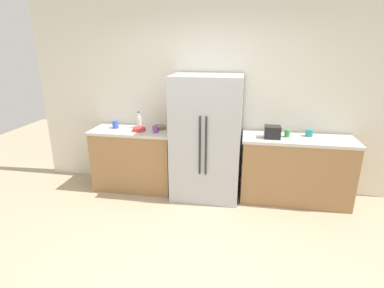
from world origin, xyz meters
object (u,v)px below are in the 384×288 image
at_px(refrigerator, 206,138).
at_px(cup_a, 155,129).
at_px(bowl_a, 139,129).
at_px(bowl_b, 159,127).
at_px(toaster, 272,132).
at_px(bottle_a, 139,121).
at_px(cup_d, 287,133).
at_px(cup_b, 116,124).
at_px(cup_c, 309,133).

relative_size(refrigerator, cup_a, 19.62).
relative_size(bowl_a, bowl_b, 0.95).
xyz_separation_m(toaster, cup_a, (-1.60, -0.02, -0.04)).
relative_size(refrigerator, bottle_a, 7.04).
height_order(cup_d, bowl_a, cup_d).
height_order(cup_d, bowl_b, cup_d).
height_order(cup_a, bowl_a, cup_a).
distance_m(refrigerator, bottle_a, 1.06).
height_order(refrigerator, cup_b, refrigerator).
bearing_deg(bowl_b, cup_a, -89.61).
relative_size(cup_c, bowl_a, 0.53).
distance_m(cup_c, bowl_a, 2.36).
xyz_separation_m(bottle_a, cup_a, (0.31, -0.21, -0.05)).
distance_m(bowl_a, bowl_b, 0.30).
bearing_deg(cup_b, bottle_a, 14.26).
bearing_deg(toaster, cup_b, 177.42).
bearing_deg(toaster, cup_a, -179.21).
distance_m(bottle_a, bowl_a, 0.19).
bearing_deg(cup_a, cup_d, 3.65).
distance_m(cup_b, cup_d, 2.46).
relative_size(cup_c, bowl_b, 0.50).
distance_m(toaster, bowl_a, 1.86).
bearing_deg(cup_c, cup_b, -178.55).
distance_m(bottle_a, cup_c, 2.42).
bearing_deg(cup_d, bowl_b, 177.32).
bearing_deg(cup_c, bottle_a, 179.62).
bearing_deg(refrigerator, cup_a, -177.18).
height_order(toaster, bottle_a, bottle_a).
height_order(cup_a, cup_d, cup_d).
distance_m(refrigerator, cup_c, 1.39).
distance_m(cup_d, bowl_b, 1.81).
distance_m(refrigerator, cup_a, 0.73).
height_order(toaster, cup_a, toaster).
xyz_separation_m(toaster, bowl_a, (-1.86, 0.02, -0.06)).
height_order(refrigerator, toaster, refrigerator).
distance_m(cup_a, bowl_b, 0.20).
distance_m(bottle_a, cup_b, 0.35).
distance_m(refrigerator, cup_b, 1.38).
relative_size(refrigerator, toaster, 8.31).
bearing_deg(cup_b, toaster, -2.58).
bearing_deg(refrigerator, cup_b, 176.33).
xyz_separation_m(cup_a, bowl_b, (-0.00, 0.20, -0.02)).
height_order(toaster, bowl_a, toaster).
relative_size(toaster, cup_d, 2.11).
relative_size(cup_d, bowl_b, 0.51).
height_order(cup_b, cup_c, cup_b).
distance_m(cup_a, cup_c, 2.11).
xyz_separation_m(refrigerator, bowl_b, (-0.72, 0.16, 0.08)).
bearing_deg(refrigerator, cup_c, 6.52).
bearing_deg(refrigerator, bottle_a, 170.47).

